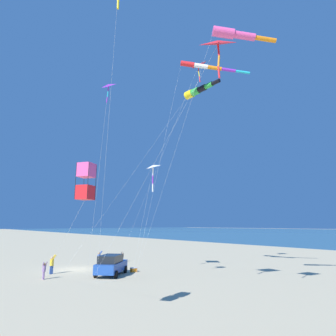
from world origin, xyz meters
TOP-DOWN VIEW (x-y plane):
  - ground_plane at (0.00, 0.00)m, footprint 600.00×600.00m
  - parked_car at (1.26, -5.57)m, footprint 4.40×4.29m
  - cooler_box at (3.94, -5.25)m, footprint 0.62×0.42m
  - person_adult_flyer at (2.45, -0.52)m, footprint 0.60×0.49m
  - person_child_green_jacket at (6.95, 2.12)m, footprint 0.29×0.37m
  - person_child_grey_jacket at (-2.81, -1.37)m, footprint 0.52×0.41m
  - person_bystander_far at (-4.17, -3.66)m, footprint 0.34×0.44m
  - kite_delta_long_streamer_right at (-0.18, -20.44)m, footprint 1.87×15.11m
  - kite_windsock_long_streamer_left at (7.67, -10.97)m, footprint 8.98×14.30m
  - kite_delta_small_distant at (-3.11, -12.15)m, footprint 3.19×8.63m
  - kite_windsock_striped_overhead at (3.39, -19.08)m, footprint 4.06×13.50m
  - kite_box_magenta_far_left at (-6.40, -16.87)m, footprint 3.31×15.07m
  - kite_delta_black_fish_shape at (8.44, -10.40)m, footprint 2.43×13.72m
  - kite_windsock_teal_far_right at (6.57, -13.14)m, footprint 7.04×8.64m
  - kite_delta_white_trailing at (4.67, -7.28)m, footprint 1.87×2.65m

SIDE VIEW (x-z plane):
  - ground_plane at x=0.00m, z-range 0.00..0.00m
  - cooler_box at x=3.94m, z-range 0.00..0.42m
  - person_child_green_jacket at x=6.95m, z-range 0.05..1.28m
  - person_bystander_far at x=-4.17m, z-range 0.07..1.56m
  - parked_car at x=1.26m, z-range 0.03..1.88m
  - person_adult_flyer at x=2.45m, z-range 0.08..1.86m
  - person_child_grey_jacket at x=-2.81m, z-range 0.08..1.86m
  - kite_box_magenta_far_left at x=-6.40m, z-range 2.91..10.57m
  - kite_delta_white_trailing at x=4.67m, z-range 4.98..15.77m
  - kite_delta_small_distant at x=-3.11m, z-range 7.19..22.38m
  - kite_delta_long_streamer_right at x=-0.18m, z-range 7.38..23.09m
  - kite_windsock_striped_overhead at x=3.39m, z-range 8.85..27.79m
  - kite_windsock_long_streamer_left at x=7.67m, z-range 8.97..27.74m
  - kite_windsock_teal_far_right at x=6.57m, z-range 9.45..29.93m
  - kite_delta_black_fish_shape at x=8.44m, z-range 10.70..32.89m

